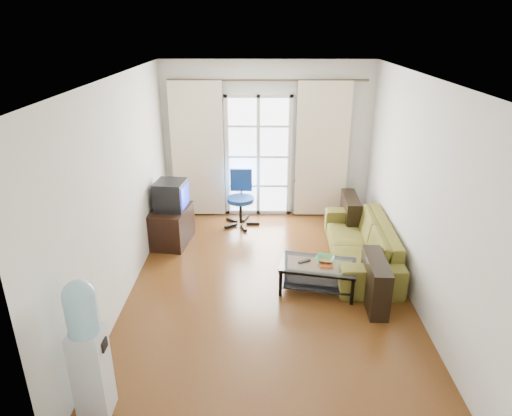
{
  "coord_description": "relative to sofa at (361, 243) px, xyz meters",
  "views": [
    {
      "loc": [
        -0.1,
        -5.16,
        3.27
      ],
      "look_at": [
        -0.16,
        0.35,
        1.01
      ],
      "focal_mm": 32.0,
      "sensor_mm": 36.0,
      "label": 1
    }
  ],
  "objects": [
    {
      "name": "wall_left",
      "position": [
        -3.14,
        -0.75,
        1.04
      ],
      "size": [
        0.02,
        5.2,
        2.7
      ],
      "primitive_type": "cube",
      "color": "silver",
      "rests_on": "floor"
    },
    {
      "name": "ceiling",
      "position": [
        -1.34,
        -0.75,
        2.39
      ],
      "size": [
        5.2,
        5.2,
        0.0
      ],
      "primitive_type": "plane",
      "rotation": [
        3.14,
        0.0,
        0.0
      ],
      "color": "white",
      "rests_on": "wall_back"
    },
    {
      "name": "curtain_right",
      "position": [
        -0.39,
        1.73,
        0.89
      ],
      "size": [
        0.9,
        0.07,
        2.35
      ],
      "primitive_type": "cube",
      "color": "#FAEAC9",
      "rests_on": "curtain_rod"
    },
    {
      "name": "curtain_rod",
      "position": [
        -1.34,
        1.75,
        2.07
      ],
      "size": [
        3.3,
        0.04,
        0.04
      ],
      "primitive_type": "cylinder",
      "rotation": [
        0.0,
        1.57,
        0.0
      ],
      "color": "#4C3F2D",
      "rests_on": "wall_back"
    },
    {
      "name": "curtain_left",
      "position": [
        -2.54,
        1.73,
        0.89
      ],
      "size": [
        0.9,
        0.07,
        2.35
      ],
      "primitive_type": "cube",
      "color": "#FAEAC9",
      "rests_on": "curtain_rod"
    },
    {
      "name": "wall_front",
      "position": [
        -1.34,
        -3.35,
        1.04
      ],
      "size": [
        3.6,
        0.02,
        2.7
      ],
      "primitive_type": "cube",
      "color": "silver",
      "rests_on": "floor"
    },
    {
      "name": "tv_stand",
      "position": [
        -2.85,
        0.6,
        -0.02
      ],
      "size": [
        0.63,
        0.85,
        0.58
      ],
      "primitive_type": "cube",
      "rotation": [
        0.0,
        0.0,
        -0.15
      ],
      "color": "black",
      "rests_on": "floor"
    },
    {
      "name": "wall_right",
      "position": [
        0.46,
        -0.75,
        1.04
      ],
      "size": [
        0.02,
        5.2,
        2.7
      ],
      "primitive_type": "cube",
      "color": "silver",
      "rests_on": "floor"
    },
    {
      "name": "french_door",
      "position": [
        -1.49,
        1.8,
        0.77
      ],
      "size": [
        1.16,
        0.06,
        2.15
      ],
      "color": "white",
      "rests_on": "wall_back"
    },
    {
      "name": "radiator",
      "position": [
        -0.54,
        1.75,
        0.02
      ],
      "size": [
        0.64,
        0.12,
        0.64
      ],
      "primitive_type": "cube",
      "color": "#9A9A9D",
      "rests_on": "floor"
    },
    {
      "name": "crt_tv",
      "position": [
        -2.85,
        0.63,
        0.49
      ],
      "size": [
        0.53,
        0.53,
        0.44
      ],
      "rotation": [
        0.0,
        0.0,
        -0.12
      ],
      "color": "black",
      "rests_on": "tv_stand"
    },
    {
      "name": "coffee_table",
      "position": [
        -0.7,
        -0.77,
        -0.06
      ],
      "size": [
        1.05,
        0.72,
        0.39
      ],
      "rotation": [
        0.0,
        0.0,
        -0.2
      ],
      "color": "silver",
      "rests_on": "floor"
    },
    {
      "name": "water_cooler",
      "position": [
        -2.91,
        -2.8,
        0.4
      ],
      "size": [
        0.3,
        0.28,
        1.36
      ],
      "rotation": [
        0.0,
        0.0,
        0.01
      ],
      "color": "silver",
      "rests_on": "floor"
    },
    {
      "name": "book",
      "position": [
        -0.69,
        -0.78,
        0.09
      ],
      "size": [
        0.19,
        0.24,
        0.02
      ],
      "primitive_type": "imported",
      "rotation": [
        0.0,
        0.0,
        -0.07
      ],
      "color": "#A7142F",
      "rests_on": "coffee_table"
    },
    {
      "name": "bowl",
      "position": [
        -0.61,
        -0.7,
        0.11
      ],
      "size": [
        0.39,
        0.39,
        0.06
      ],
      "primitive_type": "imported",
      "rotation": [
        0.0,
        0.0,
        -0.36
      ],
      "color": "#2D7C30",
      "rests_on": "coffee_table"
    },
    {
      "name": "sofa",
      "position": [
        0.0,
        0.0,
        0.0
      ],
      "size": [
        2.17,
        0.97,
        0.62
      ],
      "primitive_type": "imported",
      "rotation": [
        0.0,
        0.0,
        -1.6
      ],
      "color": "brown",
      "rests_on": "floor"
    },
    {
      "name": "wall_back",
      "position": [
        -1.34,
        1.85,
        1.04
      ],
      "size": [
        3.6,
        0.02,
        2.7
      ],
      "primitive_type": "cube",
      "color": "silver",
      "rests_on": "floor"
    },
    {
      "name": "task_chair",
      "position": [
        -1.79,
        1.32,
        -0.03
      ],
      "size": [
        0.66,
        0.66,
        0.94
      ],
      "rotation": [
        0.0,
        0.0,
        -0.02
      ],
      "color": "black",
      "rests_on": "floor"
    },
    {
      "name": "floor",
      "position": [
        -1.34,
        -0.75,
        -0.31
      ],
      "size": [
        5.2,
        5.2,
        0.0
      ],
      "primitive_type": "plane",
      "color": "brown",
      "rests_on": "ground"
    },
    {
      "name": "remote",
      "position": [
        -0.88,
        -0.72,
        0.09
      ],
      "size": [
        0.17,
        0.12,
        0.02
      ],
      "primitive_type": "cube",
      "rotation": [
        0.0,
        0.0,
        0.48
      ],
      "color": "black",
      "rests_on": "coffee_table"
    }
  ]
}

